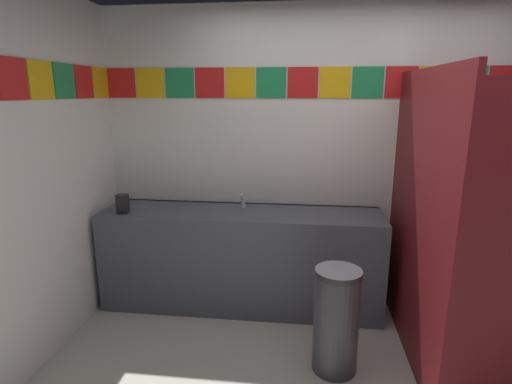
# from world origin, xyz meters

# --- Properties ---
(wall_back) EXTENTS (4.21, 0.09, 2.54)m
(wall_back) POSITION_xyz_m (0.00, 1.50, 1.27)
(wall_back) COLOR white
(wall_back) RESTS_ON ground_plane
(vanity_counter) EXTENTS (2.36, 0.56, 0.85)m
(vanity_counter) POSITION_xyz_m (-0.88, 1.18, 0.43)
(vanity_counter) COLOR #4C515B
(vanity_counter) RESTS_ON ground_plane
(faucet_center) EXTENTS (0.04, 0.10, 0.14)m
(faucet_center) POSITION_xyz_m (-0.88, 1.27, 0.90)
(faucet_center) COLOR silver
(faucet_center) RESTS_ON vanity_counter
(soap_dispenser) EXTENTS (0.09, 0.09, 0.16)m
(soap_dispenser) POSITION_xyz_m (-1.84, 1.02, 0.93)
(soap_dispenser) COLOR black
(soap_dispenser) RESTS_ON vanity_counter
(stall_divider) EXTENTS (0.92, 1.50, 1.98)m
(stall_divider) POSITION_xyz_m (0.58, 0.45, 0.99)
(stall_divider) COLOR maroon
(stall_divider) RESTS_ON ground_plane
(toilet) EXTENTS (0.39, 0.49, 0.74)m
(toilet) POSITION_xyz_m (1.06, 1.08, 0.30)
(toilet) COLOR white
(toilet) RESTS_ON ground_plane
(trash_bin) EXTENTS (0.30, 0.30, 0.72)m
(trash_bin) POSITION_xyz_m (-0.12, 0.39, 0.36)
(trash_bin) COLOR #333338
(trash_bin) RESTS_ON ground_plane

